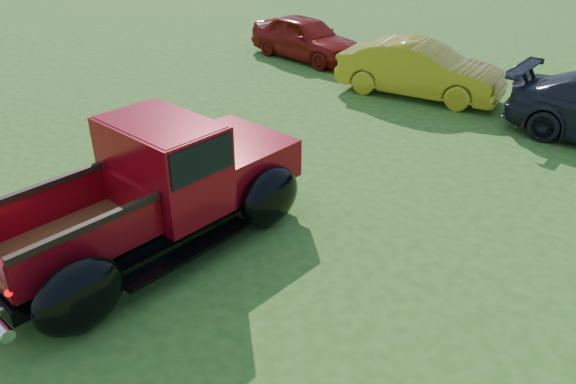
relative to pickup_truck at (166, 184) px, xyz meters
The scene contains 4 objects.
ground 2.07m from the pickup_truck, 28.41° to the left, with size 120.00×120.00×0.00m, color #2B5518.
pickup_truck is the anchor object (origin of this frame).
show_car_red 11.25m from the pickup_truck, 115.78° to the left, with size 1.65×4.10×1.40m, color maroon.
show_car_yellow 9.06m from the pickup_truck, 90.85° to the left, with size 1.56×4.46×1.47m, color #AB8F16.
Camera 1 is at (4.90, -5.83, 5.18)m, focal length 35.00 mm.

